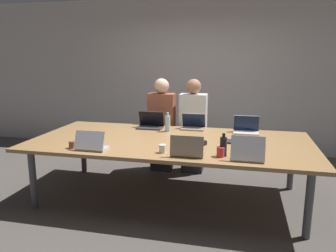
# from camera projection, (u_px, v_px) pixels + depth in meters

# --- Properties ---
(ground_plane) EXTENTS (24.00, 24.00, 0.00)m
(ground_plane) POSITION_uv_depth(u_px,v_px,m) (170.00, 197.00, 4.17)
(ground_plane) COLOR #4C4742
(curtain_wall) EXTENTS (12.00, 0.06, 2.80)m
(curtain_wall) POSITION_uv_depth(u_px,v_px,m) (197.00, 76.00, 6.07)
(curtain_wall) COLOR #BCB7B2
(curtain_wall) RESTS_ON ground_plane
(conference_table) EXTENTS (3.39, 1.61, 0.76)m
(conference_table) POSITION_uv_depth(u_px,v_px,m) (171.00, 144.00, 4.02)
(conference_table) COLOR #9E7547
(conference_table) RESTS_ON ground_plane
(laptop_near_left) EXTENTS (0.34, 0.22, 0.21)m
(laptop_near_left) POSITION_uv_depth(u_px,v_px,m) (91.00, 144.00, 3.57)
(laptop_near_left) COLOR #B7B7BC
(laptop_near_left) RESTS_ON conference_table
(cup_near_left) EXTENTS (0.07, 0.07, 0.08)m
(cup_near_left) POSITION_uv_depth(u_px,v_px,m) (72.00, 145.00, 3.65)
(cup_near_left) COLOR brown
(cup_near_left) RESTS_ON conference_table
(laptop_far_center) EXTENTS (0.33, 0.23, 0.22)m
(laptop_far_center) POSITION_uv_depth(u_px,v_px,m) (193.00, 124.00, 4.60)
(laptop_far_center) COLOR gray
(laptop_far_center) RESTS_ON conference_table
(person_far_center) EXTENTS (0.40, 0.24, 1.43)m
(person_far_center) POSITION_uv_depth(u_px,v_px,m) (193.00, 127.00, 4.99)
(person_far_center) COLOR #2D2D38
(person_far_center) RESTS_ON ground_plane
(laptop_far_right) EXTENTS (0.33, 0.22, 0.23)m
(laptop_far_right) POSITION_uv_depth(u_px,v_px,m) (246.00, 128.00, 4.36)
(laptop_far_right) COLOR silver
(laptop_far_right) RESTS_ON conference_table
(laptop_near_midright) EXTENTS (0.34, 0.22, 0.23)m
(laptop_near_midright) POSITION_uv_depth(u_px,v_px,m) (187.00, 150.00, 3.34)
(laptop_near_midright) COLOR gray
(laptop_near_midright) RESTS_ON conference_table
(cup_near_midright) EXTENTS (0.07, 0.07, 0.09)m
(cup_near_midright) POSITION_uv_depth(u_px,v_px,m) (162.00, 149.00, 3.47)
(cup_near_midright) COLOR white
(cup_near_midright) RESTS_ON conference_table
(laptop_near_right) EXTENTS (0.33, 0.25, 0.25)m
(laptop_near_right) POSITION_uv_depth(u_px,v_px,m) (248.00, 153.00, 3.21)
(laptop_near_right) COLOR #B7B7BC
(laptop_near_right) RESTS_ON conference_table
(cup_near_right) EXTENTS (0.08, 0.08, 0.10)m
(cup_near_right) POSITION_uv_depth(u_px,v_px,m) (220.00, 152.00, 3.33)
(cup_near_right) COLOR red
(cup_near_right) RESTS_ON conference_table
(bottle_near_right) EXTENTS (0.07, 0.07, 0.24)m
(bottle_near_right) POSITION_uv_depth(u_px,v_px,m) (223.00, 146.00, 3.35)
(bottle_near_right) COLOR black
(bottle_near_right) RESTS_ON conference_table
(laptop_far_midleft) EXTENTS (0.36, 0.23, 0.23)m
(laptop_far_midleft) POSITION_uv_depth(u_px,v_px,m) (151.00, 123.00, 4.66)
(laptop_far_midleft) COLOR #333338
(laptop_far_midleft) RESTS_ON conference_table
(person_far_midleft) EXTENTS (0.40, 0.24, 1.44)m
(person_far_midleft) POSITION_uv_depth(u_px,v_px,m) (162.00, 126.00, 5.07)
(person_far_midleft) COLOR #2D2D38
(person_far_midleft) RESTS_ON ground_plane
(bottle_far_midleft) EXTENTS (0.07, 0.07, 0.26)m
(bottle_far_midleft) POSITION_uv_depth(u_px,v_px,m) (168.00, 123.00, 4.44)
(bottle_far_midleft) COLOR #ADD1E0
(bottle_far_midleft) RESTS_ON conference_table
(stapler) EXTENTS (0.11, 0.15, 0.05)m
(stapler) POSITION_uv_depth(u_px,v_px,m) (202.00, 144.00, 3.74)
(stapler) COLOR black
(stapler) RESTS_ON conference_table
(notebook) EXTENTS (0.26, 0.21, 0.02)m
(notebook) POSITION_uv_depth(u_px,v_px,m) (234.00, 142.00, 3.88)
(notebook) COLOR #232328
(notebook) RESTS_ON conference_table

